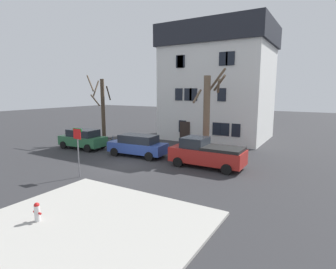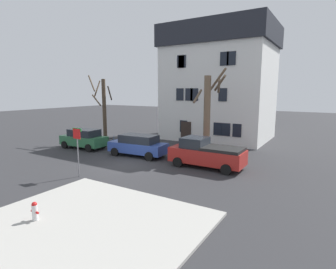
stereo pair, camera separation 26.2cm
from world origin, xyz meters
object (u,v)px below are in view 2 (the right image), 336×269
(car_green_wagon, at_px, (84,138))
(car_blue_wagon, at_px, (138,145))
(building_main, at_px, (219,83))
(tree_bare_mid, at_px, (208,112))
(pickup_truck_red, at_px, (206,153))
(bicycle_leaning, at_px, (116,142))
(fire_hydrant, at_px, (35,211))
(tree_bare_near, at_px, (104,108))
(street_sign_pole, at_px, (77,143))

(car_green_wagon, relative_size, car_blue_wagon, 0.91)
(building_main, bearing_deg, tree_bare_mid, -74.61)
(pickup_truck_red, height_order, bicycle_leaning, pickup_truck_red)
(building_main, xyz_separation_m, fire_hydrant, (1.01, -22.27, -5.49))
(tree_bare_near, bearing_deg, bicycle_leaning, -22.12)
(car_green_wagon, xyz_separation_m, fire_hydrant, (9.32, -10.68, -0.40))
(pickup_truck_red, bearing_deg, tree_bare_mid, 112.17)
(fire_hydrant, height_order, bicycle_leaning, bicycle_leaning)
(building_main, relative_size, pickup_truck_red, 2.34)
(car_green_wagon, relative_size, fire_hydrant, 5.77)
(car_blue_wagon, distance_m, pickup_truck_red, 5.89)
(bicycle_leaning, bearing_deg, building_main, 54.34)
(tree_bare_near, bearing_deg, street_sign_pole, -53.08)
(car_blue_wagon, distance_m, fire_hydrant, 11.44)
(tree_bare_mid, distance_m, street_sign_pole, 10.17)
(pickup_truck_red, bearing_deg, street_sign_pole, -133.74)
(tree_bare_near, height_order, street_sign_pole, tree_bare_near)
(car_green_wagon, height_order, street_sign_pole, street_sign_pole)
(building_main, distance_m, car_blue_wagon, 12.66)
(fire_hydrant, bearing_deg, bicycle_leaning, 120.37)
(building_main, xyz_separation_m, car_blue_wagon, (-2.34, -11.34, -5.10))
(building_main, xyz_separation_m, tree_bare_mid, (2.31, -8.40, -2.50))
(tree_bare_near, xyz_separation_m, bicycle_leaning, (2.42, -0.99, -3.08))
(tree_bare_near, xyz_separation_m, tree_bare_mid, (11.37, -0.15, 0.05))
(building_main, distance_m, street_sign_pole, 17.99)
(building_main, height_order, pickup_truck_red, building_main)
(street_sign_pole, bearing_deg, tree_bare_mid, 63.57)
(street_sign_pole, xyz_separation_m, bicycle_leaning, (-4.46, 8.18, -1.71))
(tree_bare_near, bearing_deg, fire_hydrant, -54.33)
(building_main, distance_m, tree_bare_mid, 9.07)
(car_blue_wagon, xyz_separation_m, bicycle_leaning, (-4.29, 2.10, -0.53))
(fire_hydrant, xyz_separation_m, bicycle_leaning, (-7.64, 13.03, -0.14))
(tree_bare_mid, height_order, street_sign_pole, tree_bare_mid)
(building_main, xyz_separation_m, street_sign_pole, (-2.17, -17.42, -3.92))
(tree_bare_near, height_order, fire_hydrant, tree_bare_near)
(car_blue_wagon, xyz_separation_m, street_sign_pole, (0.17, -6.08, 1.18))
(building_main, height_order, car_blue_wagon, building_main)
(pickup_truck_red, bearing_deg, car_green_wagon, -179.29)
(pickup_truck_red, bearing_deg, fire_hydrant, -103.22)
(building_main, relative_size, fire_hydrant, 15.55)
(building_main, relative_size, street_sign_pole, 3.96)
(tree_bare_near, relative_size, pickup_truck_red, 1.33)
(fire_hydrant, xyz_separation_m, street_sign_pole, (-3.18, 4.85, 1.56))
(fire_hydrant, bearing_deg, building_main, 92.59)
(car_green_wagon, distance_m, car_blue_wagon, 5.98)
(tree_bare_mid, height_order, car_blue_wagon, tree_bare_mid)
(car_blue_wagon, relative_size, bicycle_leaning, 2.84)
(fire_hydrant, height_order, street_sign_pole, street_sign_pole)
(car_green_wagon, height_order, bicycle_leaning, car_green_wagon)
(tree_bare_near, xyz_separation_m, car_blue_wagon, (6.72, -3.09, -2.55))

